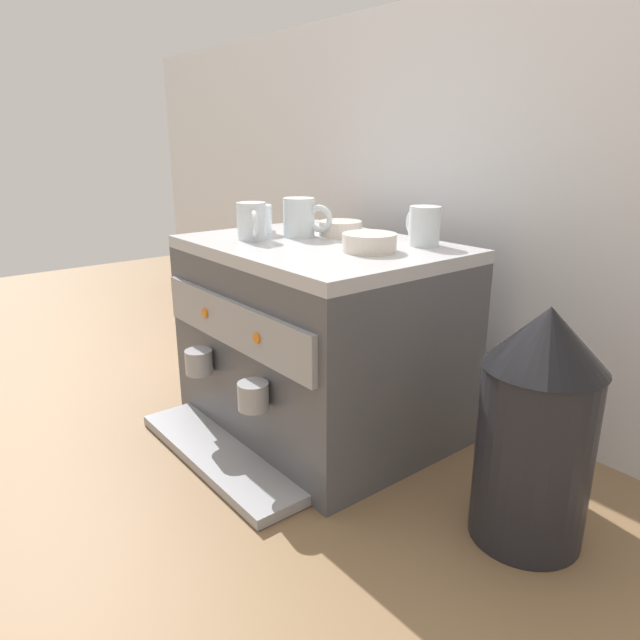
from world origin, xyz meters
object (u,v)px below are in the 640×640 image
(espresso_machine, at_px, (318,338))
(ceramic_cup_3, at_px, (301,218))
(ceramic_cup_2, at_px, (252,221))
(coffee_grinder, at_px, (536,426))
(ceramic_bowl_1, at_px, (340,229))
(milk_pitcher, at_px, (215,350))
(ceramic_bowl_0, at_px, (369,243))
(ceramic_cup_0, at_px, (423,226))
(ceramic_cup_1, at_px, (256,219))

(espresso_machine, relative_size, ceramic_cup_3, 5.33)
(ceramic_cup_2, distance_m, coffee_grinder, 0.67)
(espresso_machine, bearing_deg, ceramic_bowl_1, 112.38)
(milk_pitcher, bearing_deg, ceramic_bowl_0, 5.08)
(ceramic_cup_2, relative_size, milk_pitcher, 0.78)
(ceramic_cup_3, distance_m, milk_pitcher, 0.51)
(ceramic_cup_0, relative_size, ceramic_bowl_0, 0.96)
(ceramic_cup_1, bearing_deg, ceramic_cup_0, 27.31)
(coffee_grinder, height_order, milk_pitcher, coffee_grinder)
(espresso_machine, xyz_separation_m, ceramic_bowl_0, (0.13, 0.02, 0.22))
(ceramic_bowl_1, bearing_deg, ceramic_bowl_0, -23.33)
(espresso_machine, relative_size, ceramic_cup_1, 5.85)
(ceramic_cup_1, xyz_separation_m, ceramic_bowl_0, (0.32, 0.05, -0.01))
(espresso_machine, bearing_deg, ceramic_cup_2, -142.73)
(ceramic_cup_1, height_order, ceramic_cup_3, ceramic_cup_3)
(ceramic_bowl_1, relative_size, coffee_grinder, 0.24)
(ceramic_cup_1, distance_m, milk_pitcher, 0.44)
(ceramic_cup_1, distance_m, ceramic_bowl_0, 0.32)
(ceramic_bowl_1, height_order, coffee_grinder, ceramic_bowl_1)
(ceramic_cup_2, xyz_separation_m, ceramic_bowl_1, (0.08, 0.18, -0.02))
(ceramic_bowl_1, distance_m, milk_pitcher, 0.54)
(ceramic_cup_3, distance_m, ceramic_bowl_1, 0.09)
(ceramic_cup_0, xyz_separation_m, ceramic_bowl_1, (-0.19, -0.05, -0.02))
(ceramic_cup_0, bearing_deg, ceramic_cup_2, -138.89)
(ceramic_cup_2, height_order, ceramic_bowl_1, ceramic_cup_2)
(ceramic_bowl_1, bearing_deg, coffee_grinder, -6.98)
(ceramic_cup_3, bearing_deg, ceramic_cup_2, -108.14)
(espresso_machine, distance_m, ceramic_bowl_0, 0.26)
(ceramic_cup_0, relative_size, ceramic_cup_2, 1.03)
(coffee_grinder, bearing_deg, espresso_machine, -177.21)
(ceramic_cup_0, xyz_separation_m, ceramic_cup_2, (-0.26, -0.23, -0.00))
(ceramic_cup_1, height_order, milk_pitcher, ceramic_cup_1)
(ceramic_bowl_0, bearing_deg, ceramic_cup_2, -157.19)
(ceramic_bowl_0, xyz_separation_m, milk_pitcher, (-0.55, -0.05, -0.36))
(ceramic_cup_3, distance_m, ceramic_bowl_0, 0.21)
(ceramic_cup_2, relative_size, ceramic_bowl_0, 0.93)
(espresso_machine, distance_m, coffee_grinder, 0.50)
(ceramic_cup_2, height_order, ceramic_cup_3, ceramic_cup_3)
(ceramic_cup_1, bearing_deg, espresso_machine, 8.98)
(ceramic_cup_2, bearing_deg, espresso_machine, 37.27)
(ceramic_cup_0, height_order, ceramic_cup_1, ceramic_cup_0)
(espresso_machine, relative_size, ceramic_bowl_0, 5.35)
(coffee_grinder, relative_size, milk_pitcher, 3.12)
(ceramic_cup_0, height_order, milk_pitcher, ceramic_cup_0)
(espresso_machine, height_order, milk_pitcher, espresso_machine)
(ceramic_cup_0, xyz_separation_m, ceramic_cup_3, (-0.23, -0.13, 0.00))
(ceramic_cup_2, bearing_deg, ceramic_bowl_0, 22.81)
(ceramic_cup_1, relative_size, ceramic_cup_3, 0.91)
(ceramic_cup_0, height_order, ceramic_cup_3, ceramic_cup_3)
(ceramic_cup_2, bearing_deg, ceramic_cup_0, 41.11)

